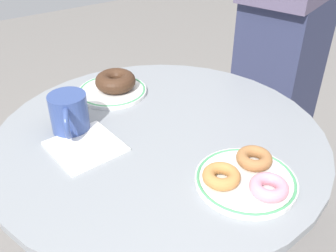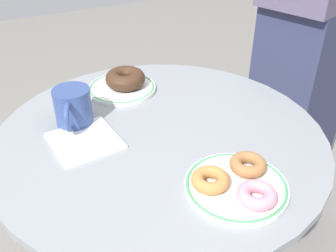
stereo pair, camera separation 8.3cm
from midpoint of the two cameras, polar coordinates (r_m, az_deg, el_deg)
cafe_table at (r=1.01m, az=-3.52°, el=-13.17°), size 0.74×0.74×0.75m
plate_left at (r=1.02m, az=-10.48°, el=5.15°), size 0.18×0.18×0.01m
plate_right at (r=0.72m, az=8.30°, el=-8.16°), size 0.19×0.19×0.01m
donut_chocolate at (r=1.01m, az=-10.23°, el=6.58°), size 0.15×0.15×0.04m
donut_pink_frosted at (r=0.69m, az=11.48°, el=-9.09°), size 0.08×0.08×0.02m
donut_cinnamon at (r=0.75m, az=9.66°, el=-4.89°), size 0.08×0.08×0.02m
donut_old_fashioned at (r=0.70m, az=4.52°, el=-7.64°), size 0.09×0.09×0.02m
paper_napkin at (r=0.83m, az=-15.08°, el=-3.06°), size 0.15×0.15×0.01m
coffee_mug at (r=0.87m, az=-17.26°, el=1.67°), size 0.12×0.08×0.09m
person_figure at (r=1.35m, az=16.12°, el=15.86°), size 0.33×0.44×1.73m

